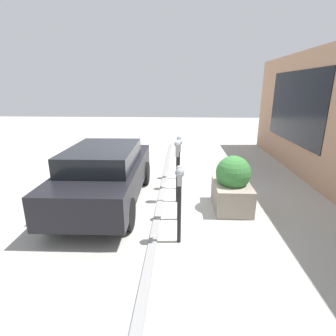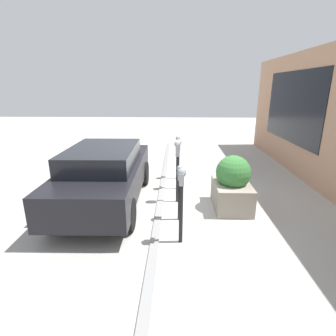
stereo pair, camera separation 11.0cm
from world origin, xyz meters
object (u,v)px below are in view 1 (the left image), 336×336
(planter_box, at_px, (232,186))
(parked_car_front, at_px, (106,173))
(parking_meter_nearest, at_px, (180,193))
(parking_meter_second, at_px, (179,184))
(parking_meter_fourth, at_px, (179,152))
(parking_meter_farthest, at_px, (179,148))
(parking_meter_middle, at_px, (177,157))

(planter_box, xyz_separation_m, parked_car_front, (0.19, 3.16, 0.21))
(parking_meter_nearest, distance_m, parking_meter_second, 0.92)
(parking_meter_fourth, bearing_deg, parking_meter_second, -179.65)
(parking_meter_nearest, xyz_separation_m, planter_box, (1.57, -1.28, -0.44))
(parking_meter_farthest, bearing_deg, parking_meter_middle, 179.22)
(parking_meter_farthest, xyz_separation_m, planter_box, (-2.16, -1.32, -0.42))
(parking_meter_farthest, xyz_separation_m, parked_car_front, (-1.97, 1.84, -0.21))
(parking_meter_nearest, bearing_deg, parked_car_front, 46.91)
(parking_meter_fourth, xyz_separation_m, planter_box, (-1.22, -1.31, -0.54))
(parking_meter_fourth, distance_m, planter_box, 1.86)
(parking_meter_nearest, xyz_separation_m, parked_car_front, (1.76, 1.88, -0.23))
(parking_meter_middle, height_order, parking_meter_fourth, parking_meter_middle)
(parking_meter_second, height_order, planter_box, planter_box)
(parking_meter_middle, distance_m, parking_meter_farthest, 1.87)
(parked_car_front, bearing_deg, parking_meter_nearest, -134.05)
(parking_meter_second, xyz_separation_m, planter_box, (0.66, -1.29, -0.27))
(parking_meter_middle, bearing_deg, parked_car_front, 93.43)
(parking_meter_fourth, relative_size, planter_box, 1.11)
(parking_meter_nearest, height_order, parking_meter_second, parking_meter_nearest)
(parking_meter_fourth, distance_m, parked_car_front, 2.14)
(parking_meter_nearest, xyz_separation_m, parking_meter_fourth, (2.79, 0.03, 0.10))
(parking_meter_nearest, relative_size, parking_meter_middle, 0.92)
(parking_meter_farthest, bearing_deg, parking_meter_nearest, -179.32)
(parking_meter_second, bearing_deg, parked_car_front, 65.35)
(planter_box, distance_m, parked_car_front, 3.17)
(parking_meter_second, xyz_separation_m, parked_car_front, (0.86, 1.86, -0.06))
(parking_meter_fourth, bearing_deg, parked_car_front, 118.95)
(parking_meter_second, bearing_deg, planter_box, -62.84)
(planter_box, bearing_deg, parking_meter_middle, 77.43)
(parking_meter_middle, distance_m, planter_box, 1.51)
(parking_meter_fourth, xyz_separation_m, parked_car_front, (-1.03, 1.85, -0.33))
(parked_car_front, bearing_deg, parking_meter_second, -115.62)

